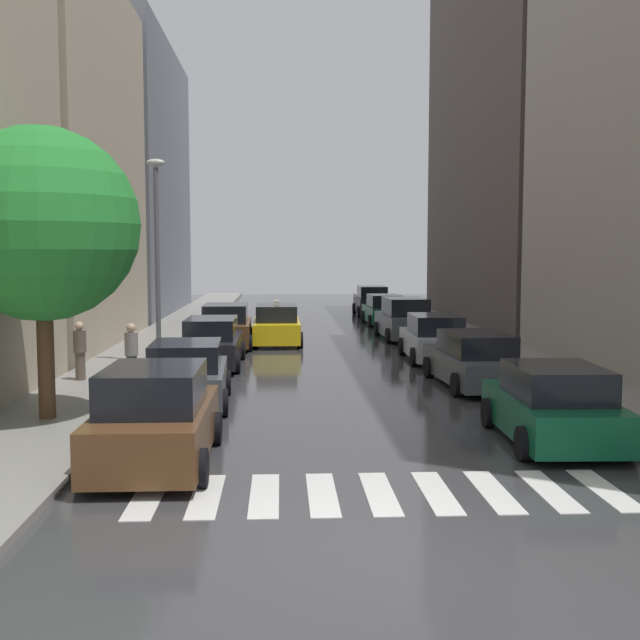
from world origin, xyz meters
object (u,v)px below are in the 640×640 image
parked_car_left_third (212,344)px  parked_car_right_sixth (372,302)px  pedestrian_foreground (131,353)px  parked_car_right_fifth (384,311)px  parked_car_left_second (187,376)px  parked_car_left_nearest (155,419)px  parked_car_right_second (474,361)px  pedestrian_near_tree (80,350)px  parked_car_right_third (434,339)px  lamp_post_left (157,246)px  taxi_midroad (277,326)px  parked_car_right_nearest (553,406)px  parked_car_right_fourth (405,320)px  street_tree_left (42,225)px  parked_car_left_fourth (226,327)px

parked_car_left_third → parked_car_right_sixth: bearing=-20.5°
pedestrian_foreground → parked_car_right_fifth: bearing=131.8°
parked_car_left_second → parked_car_right_fifth: bearing=-22.5°
parked_car_left_nearest → parked_car_right_second: size_ratio=0.89×
parked_car_left_second → parked_car_right_second: (7.73, 2.39, -0.02)m
pedestrian_near_tree → parked_car_right_third: bearing=-148.6°
parked_car_right_sixth → lamp_post_left: bearing=154.8°
pedestrian_foreground → lamp_post_left: bearing=157.7°
taxi_midroad → pedestrian_foreground: pedestrian_foreground is taller
parked_car_right_nearest → parked_car_right_third: size_ratio=0.93×
parked_car_left_third → parked_car_right_fourth: parked_car_right_fourth is taller
parked_car_left_second → taxi_midroad: 12.94m
parked_car_right_fifth → parked_car_right_fourth: bearing=178.8°
parked_car_right_fourth → parked_car_right_sixth: 12.74m
pedestrian_foreground → pedestrian_near_tree: size_ratio=1.01×
parked_car_left_second → parked_car_right_fourth: size_ratio=0.91×
pedestrian_foreground → street_tree_left: (-1.03, -4.24, 3.32)m
parked_car_right_third → pedestrian_foreground: 10.80m
parked_car_right_nearest → lamp_post_left: 14.59m
parked_car_left_nearest → parked_car_right_nearest: bearing=-80.8°
parked_car_right_second → pedestrian_near_tree: bearing=83.3°
pedestrian_near_tree → lamp_post_left: lamp_post_left is taller
parked_car_left_fourth → taxi_midroad: (2.00, 0.97, -0.04)m
parked_car_left_second → parked_car_right_second: bearing=-75.2°
parked_car_right_fifth → lamp_post_left: bearing=145.5°
pedestrian_foreground → street_tree_left: bearing=-34.8°
parked_car_right_third → lamp_post_left: bearing=97.2°
taxi_midroad → parked_car_left_second: bearing=170.3°
parked_car_right_sixth → pedestrian_near_tree: (-11.12, -23.78, 0.20)m
parked_car_left_second → pedestrian_near_tree: pedestrian_near_tree is taller
parked_car_right_fifth → parked_car_right_sixth: bearing=-2.1°
parked_car_right_second → parked_car_right_sixth: parked_car_right_sixth is taller
parked_car_left_third → parked_car_right_third: (7.60, 1.06, -0.01)m
parked_car_right_third → taxi_midroad: taxi_midroad is taller
parked_car_left_nearest → parked_car_right_fifth: parked_car_left_nearest is taller
parked_car_left_fourth → parked_car_left_third: bearing=178.1°
parked_car_left_nearest → lamp_post_left: (-1.80, 11.91, 3.16)m
street_tree_left → lamp_post_left: size_ratio=0.95×
parked_car_left_nearest → pedestrian_near_tree: pedestrian_near_tree is taller
parked_car_left_fourth → parked_car_right_second: bearing=-141.9°
parked_car_right_sixth → street_tree_left: (-10.54, -28.85, 3.54)m
parked_car_left_nearest → taxi_midroad: bearing=-6.4°
parked_car_right_fourth → pedestrian_near_tree: same height
parked_car_right_second → taxi_midroad: (-5.60, 10.37, 0.04)m
taxi_midroad → street_tree_left: size_ratio=0.71×
parked_car_right_second → parked_car_right_fifth: (-0.08, 18.48, 0.02)m
pedestrian_foreground → parked_car_left_fourth: bearing=147.3°
parked_car_right_sixth → street_tree_left: bearing=159.6°
parked_car_left_second → pedestrian_foreground: 2.95m
pedestrian_near_tree → parked_car_left_fourth: bearing=-102.7°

